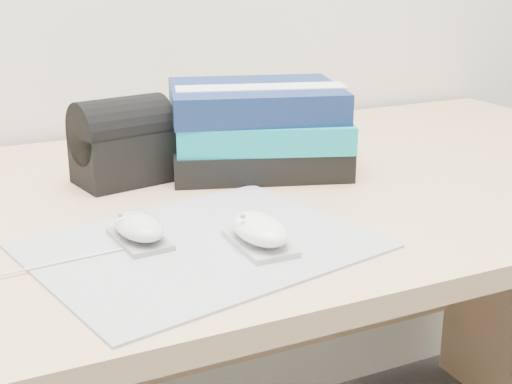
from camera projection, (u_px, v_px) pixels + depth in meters
name	position (u px, v px, depth m)	size (l,w,h in m)	color
desk	(225.00, 307.00, 1.21)	(1.60, 0.80, 0.73)	tan
mousepad	(201.00, 246.00, 0.85)	(0.38, 0.30, 0.00)	gray
mouse_rear	(139.00, 228.00, 0.86)	(0.06, 0.10, 0.04)	gray
mouse_front	(260.00, 231.00, 0.84)	(0.06, 0.11, 0.04)	#A6A7A9
usb_cable	(21.00, 270.00, 0.78)	(0.00, 0.00, 0.23)	white
book_stack	(258.00, 128.00, 1.16)	(0.33, 0.30, 0.14)	black
pouch	(122.00, 141.00, 1.08)	(0.15, 0.12, 0.13)	black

